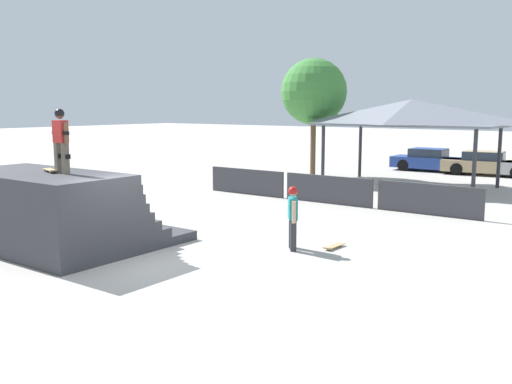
{
  "coord_description": "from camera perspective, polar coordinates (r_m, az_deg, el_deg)",
  "views": [
    {
      "loc": [
        9.64,
        -8.87,
        3.64
      ],
      "look_at": [
        -0.36,
        4.72,
        1.09
      ],
      "focal_mm": 40.0,
      "sensor_mm": 36.0,
      "label": 1
    }
  ],
  "objects": [
    {
      "name": "skateboard_on_deck",
      "position": [
        15.29,
        -19.85,
        2.09
      ],
      "size": [
        0.82,
        0.45,
        0.09
      ],
      "rotation": [
        0.0,
        0.0,
        -0.33
      ],
      "color": "silver",
      "rests_on": "quarter_pipe_ramp"
    },
    {
      "name": "parked_car_tan",
      "position": [
        32.7,
        21.94,
        2.63
      ],
      "size": [
        4.54,
        2.18,
        1.27
      ],
      "rotation": [
        0.0,
        0.0,
        0.12
      ],
      "color": "tan",
      "rests_on": "ground"
    },
    {
      "name": "pavilion_shelter",
      "position": [
        26.78,
        15.26,
        7.65
      ],
      "size": [
        8.01,
        4.53,
        3.94
      ],
      "color": "#2D2D33",
      "rests_on": "ground"
    },
    {
      "name": "quarter_pipe_ramp",
      "position": [
        15.7,
        -19.61,
        -2.02
      ],
      "size": [
        4.91,
        4.34,
        1.99
      ],
      "color": "#38383D",
      "rests_on": "ground"
    },
    {
      "name": "bystander_walking",
      "position": [
        14.52,
        3.7,
        -2.07
      ],
      "size": [
        0.48,
        0.56,
        1.63
      ],
      "rotation": [
        0.0,
        0.0,
        2.25
      ],
      "color": "#2D2D33",
      "rests_on": "ground"
    },
    {
      "name": "skateboard_on_ground",
      "position": [
        14.92,
        7.78,
        -5.38
      ],
      "size": [
        0.24,
        0.82,
        0.09
      ],
      "rotation": [
        0.0,
        0.0,
        4.66
      ],
      "color": "silver",
      "rests_on": "ground"
    },
    {
      "name": "tree_beside_pavilion",
      "position": [
        30.23,
        5.8,
        9.93
      ],
      "size": [
        3.44,
        3.44,
        6.11
      ],
      "color": "brown",
      "rests_on": "ground"
    },
    {
      "name": "barrier_fence",
      "position": [
        21.65,
        7.23,
        0.24
      ],
      "size": [
        11.36,
        0.12,
        1.05
      ],
      "color": "#3D3D42",
      "rests_on": "ground"
    },
    {
      "name": "ground_plane",
      "position": [
        13.6,
        -10.7,
        -7.1
      ],
      "size": [
        160.0,
        160.0,
        0.0
      ],
      "primitive_type": "plane",
      "color": "#ADA8A0"
    },
    {
      "name": "parked_car_blue",
      "position": [
        33.75,
        16.97,
        3.05
      ],
      "size": [
        4.19,
        1.88,
        1.27
      ],
      "rotation": [
        0.0,
        0.0,
        0.03
      ],
      "color": "navy",
      "rests_on": "ground"
    },
    {
      "name": "skater_on_deck",
      "position": [
        14.83,
        -18.95,
        5.27
      ],
      "size": [
        0.68,
        0.24,
        1.59
      ],
      "rotation": [
        0.0,
        0.0,
        -0.09
      ],
      "color": "#6B6051",
      "rests_on": "quarter_pipe_ramp"
    }
  ]
}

